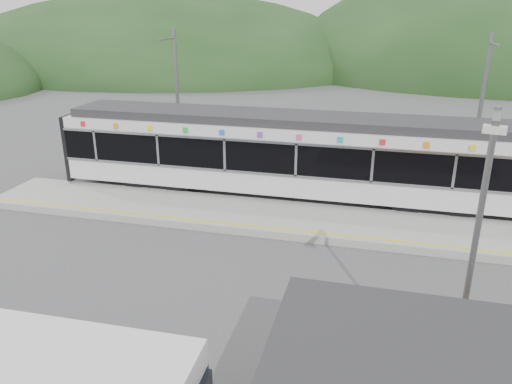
# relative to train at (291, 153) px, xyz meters

# --- Properties ---
(ground) EXTENTS (120.00, 120.00, 0.00)m
(ground) POSITION_rel_train_xyz_m (0.77, -6.00, -2.06)
(ground) COLOR #4C4C4F
(ground) RESTS_ON ground
(hills) EXTENTS (146.00, 149.00, 26.00)m
(hills) POSITION_rel_train_xyz_m (6.96, -0.71, -2.06)
(hills) COLOR #1E3D19
(hills) RESTS_ON ground
(platform) EXTENTS (26.00, 3.20, 0.30)m
(platform) POSITION_rel_train_xyz_m (0.77, -2.70, -1.91)
(platform) COLOR #9E9E99
(platform) RESTS_ON ground
(yellow_line) EXTENTS (26.00, 0.10, 0.01)m
(yellow_line) POSITION_rel_train_xyz_m (0.77, -4.00, -1.76)
(yellow_line) COLOR yellow
(yellow_line) RESTS_ON platform
(train) EXTENTS (20.44, 3.01, 3.74)m
(train) POSITION_rel_train_xyz_m (0.00, 0.00, 0.00)
(train) COLOR black
(train) RESTS_ON ground
(catenary_mast_west) EXTENTS (0.18, 1.80, 7.00)m
(catenary_mast_west) POSITION_rel_train_xyz_m (-6.23, 2.56, 1.58)
(catenary_mast_west) COLOR slate
(catenary_mast_west) RESTS_ON ground
(catenary_mast_east) EXTENTS (0.18, 1.80, 7.00)m
(catenary_mast_east) POSITION_rel_train_xyz_m (7.77, 2.56, 1.58)
(catenary_mast_east) COLOR slate
(catenary_mast_east) RESTS_ON ground
(lamp_post) EXTENTS (0.38, 1.15, 6.42)m
(lamp_post) POSITION_rel_train_xyz_m (5.56, -11.37, 1.76)
(lamp_post) COLOR slate
(lamp_post) RESTS_ON ground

